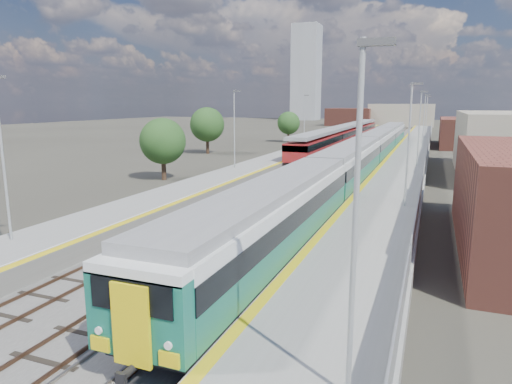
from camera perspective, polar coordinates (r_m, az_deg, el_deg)
The scene contains 11 objects.
ground at distance 58.06m, azimuth 13.13°, elevation 3.55°, with size 320.00×320.00×0.00m, color #47443A.
ballast_bed at distance 60.85m, azimuth 11.37°, elevation 3.98°, with size 10.50×155.00×0.06m, color #565451.
tracks at distance 62.38m, azimuth 12.18°, elevation 4.19°, with size 8.96×160.00×0.17m.
platform_right at distance 59.98m, azimuth 18.50°, elevation 4.01°, with size 4.70×155.00×8.52m.
platform_left at distance 62.28m, azimuth 5.20°, elevation 4.77°, with size 4.30×155.00×8.52m.
buildings at distance 147.99m, azimuth 11.25°, elevation 12.18°, with size 72.00×185.50×40.00m.
green_train at distance 49.38m, azimuth 13.58°, elevation 4.88°, with size 2.89×80.55×3.19m.
red_train at distance 76.52m, azimuth 11.06°, elevation 6.99°, with size 2.87×58.14×3.62m.
tree_a at distance 44.51m, azimuth -11.59°, elevation 6.23°, with size 4.37×4.37×5.93m.
tree_b at distance 67.06m, azimuth -6.12°, elevation 8.38°, with size 4.96×4.96×6.73m.
tree_c at distance 86.70m, azimuth 4.09°, elevation 8.59°, with size 4.23×4.23×5.73m.
Camera 1 is at (7.95, -7.04, 7.31)m, focal length 32.00 mm.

